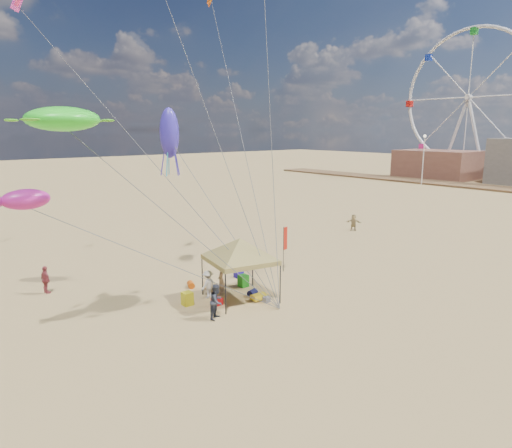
% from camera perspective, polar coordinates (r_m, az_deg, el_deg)
% --- Properties ---
extents(ground, '(280.00, 280.00, 0.00)m').
position_cam_1_polar(ground, '(23.87, 4.66, -10.58)').
color(ground, tan).
rests_on(ground, ground).
extents(canopy_tent, '(6.21, 6.21, 3.91)m').
position_cam_1_polar(canopy_tent, '(24.33, -2.00, -2.07)').
color(canopy_tent, black).
rests_on(canopy_tent, ground).
extents(feather_flag, '(0.44, 0.14, 2.96)m').
position_cam_1_polar(feather_flag, '(29.57, 3.59, -2.15)').
color(feather_flag, black).
rests_on(feather_flag, ground).
extents(cooler_red, '(0.54, 0.38, 0.38)m').
position_cam_1_polar(cooler_red, '(24.45, -4.85, -9.55)').
color(cooler_red, red).
rests_on(cooler_red, ground).
extents(cooler_blue, '(0.54, 0.38, 0.38)m').
position_cam_1_polar(cooler_blue, '(28.78, -2.17, -6.23)').
color(cooler_blue, '#1A118F').
rests_on(cooler_blue, ground).
extents(bag_navy, '(0.69, 0.54, 0.36)m').
position_cam_1_polar(bag_navy, '(25.68, -0.43, -8.48)').
color(bag_navy, '#0D103C').
rests_on(bag_navy, ground).
extents(bag_orange, '(0.54, 0.69, 0.36)m').
position_cam_1_polar(bag_orange, '(27.19, -8.07, -7.44)').
color(bag_orange, '#C54D0A').
rests_on(bag_orange, ground).
extents(chair_green, '(0.50, 0.50, 0.70)m').
position_cam_1_polar(chair_green, '(27.06, -1.58, -7.04)').
color(chair_green, '#1C8D19').
rests_on(chair_green, ground).
extents(chair_yellow, '(0.50, 0.50, 0.70)m').
position_cam_1_polar(chair_yellow, '(24.58, -8.50, -9.13)').
color(chair_yellow, gold).
rests_on(chair_yellow, ground).
extents(crate_grey, '(0.34, 0.30, 0.28)m').
position_cam_1_polar(crate_grey, '(24.78, 1.31, -9.34)').
color(crate_grey, slate).
rests_on(crate_grey, ground).
extents(beach_cart, '(0.90, 0.50, 0.24)m').
position_cam_1_polar(beach_cart, '(25.02, 0.40, -8.98)').
color(beach_cart, yellow).
rests_on(beach_cart, ground).
extents(person_near_a, '(0.69, 0.66, 1.59)m').
position_cam_1_polar(person_near_a, '(25.89, -4.33, -6.91)').
color(person_near_a, tan).
rests_on(person_near_a, ground).
extents(person_near_b, '(1.05, 0.98, 1.73)m').
position_cam_1_polar(person_near_b, '(22.60, -4.89, -9.53)').
color(person_near_b, '#343947').
rests_on(person_near_b, ground).
extents(person_near_c, '(1.10, 0.80, 1.54)m').
position_cam_1_polar(person_near_c, '(25.32, -5.97, -7.43)').
color(person_near_c, silver).
rests_on(person_near_c, ground).
extents(person_far_a, '(0.54, 0.98, 1.59)m').
position_cam_1_polar(person_far_a, '(28.35, -24.61, -6.30)').
color(person_far_a, '#9D3C44').
rests_on(person_far_a, ground).
extents(person_far_c, '(1.19, 1.41, 1.53)m').
position_cam_1_polar(person_far_c, '(42.64, 11.99, 0.20)').
color(person_far_c, tan).
rests_on(person_far_c, ground).
extents(building_north, '(10.00, 14.00, 5.20)m').
position_cam_1_polar(building_north, '(94.55, 21.60, 6.90)').
color(building_north, '#8C5947').
rests_on(building_north, ground).
extents(lamp_north, '(0.50, 0.50, 8.25)m').
position_cam_1_polar(lamp_north, '(82.01, 20.07, 8.46)').
color(lamp_north, silver).
rests_on(lamp_north, ground).
extents(ferris_wheel, '(1.06, 25.79, 27.69)m').
position_cam_1_polar(ferris_wheel, '(97.82, 24.75, 13.31)').
color(ferris_wheel, silver).
rests_on(ferris_wheel, ground).
extents(turtle_kite, '(3.57, 3.27, 0.96)m').
position_cam_1_polar(turtle_kite, '(20.05, -22.83, 11.89)').
color(turtle_kite, '#2FF828').
rests_on(turtle_kite, ground).
extents(fish_kite, '(1.96, 1.04, 0.85)m').
position_cam_1_polar(fish_kite, '(20.90, -26.62, 2.74)').
color(fish_kite, '#D22397').
rests_on(fish_kite, ground).
extents(squid_kite, '(1.42, 1.42, 2.95)m').
position_cam_1_polar(squid_kite, '(28.15, -10.69, 11.01)').
color(squid_kite, '#3E2EC6').
rests_on(squid_kite, ground).
extents(stunt_kite_pink, '(1.01, 1.16, 0.99)m').
position_cam_1_polar(stunt_kite_pink, '(31.64, -27.44, 23.30)').
color(stunt_kite_pink, '#F835BB').
rests_on(stunt_kite_pink, ground).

